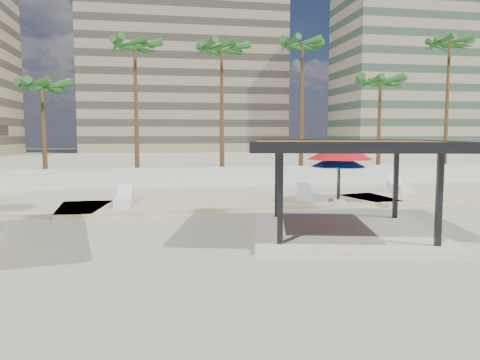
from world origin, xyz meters
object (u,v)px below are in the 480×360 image
at_px(pavilion_central, 346,179).
at_px(umbrella_c, 340,151).
at_px(lounger_a, 123,200).
at_px(lounger_c, 400,187).
at_px(lounger_b, 311,197).

distance_m(pavilion_central, umbrella_c, 6.37).
height_order(lounger_a, lounger_c, lounger_c).
relative_size(pavilion_central, umbrella_c, 2.09).
distance_m(lounger_a, lounger_b, 8.88).
relative_size(lounger_a, lounger_c, 0.89).
bearing_deg(umbrella_c, lounger_b, 148.89).
xyz_separation_m(pavilion_central, lounger_b, (1.07, 6.63, -1.53)).
bearing_deg(lounger_c, lounger_a, 108.32).
distance_m(pavilion_central, lounger_c, 11.97).
distance_m(umbrella_c, lounger_c, 6.51).
distance_m(pavilion_central, lounger_b, 6.89).
height_order(umbrella_c, lounger_b, umbrella_c).
relative_size(lounger_a, lounger_b, 1.00).
relative_size(umbrella_c, lounger_b, 1.66).
xyz_separation_m(lounger_a, lounger_b, (8.87, -0.35, -0.01)).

